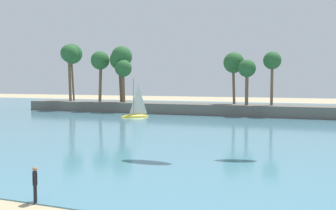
# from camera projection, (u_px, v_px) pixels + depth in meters

# --- Properties ---
(sea) EXTENTS (220.00, 87.67, 0.06)m
(sea) POSITION_uv_depth(u_px,v_px,m) (246.00, 118.00, 56.80)
(sea) COLOR teal
(sea) RESTS_ON ground
(palm_headland) EXTENTS (82.44, 6.00, 12.87)m
(palm_headland) POSITION_uv_depth(u_px,v_px,m) (214.00, 94.00, 62.26)
(palm_headland) COLOR #605B54
(palm_headland) RESTS_ON ground
(person_at_waterline) EXTENTS (0.38, 0.45, 1.67)m
(person_at_waterline) POSITION_uv_depth(u_px,v_px,m) (35.00, 184.00, 16.82)
(person_at_waterline) COLOR black
(person_at_waterline) RESTS_ON ground
(sailboat_near_shore) EXTENTS (4.19, 4.01, 6.47)m
(sailboat_near_shore) POSITION_uv_depth(u_px,v_px,m) (136.00, 113.00, 57.79)
(sailboat_near_shore) COLOR yellow
(sailboat_near_shore) RESTS_ON sea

